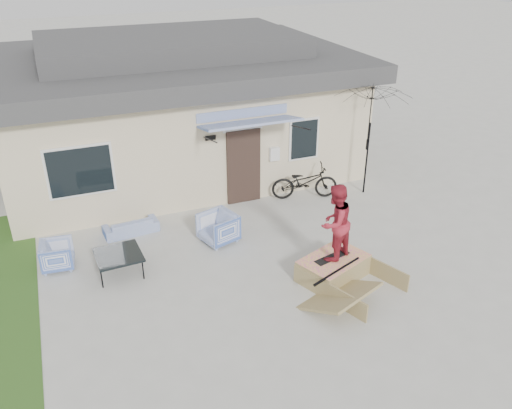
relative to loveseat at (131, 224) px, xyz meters
name	(u,v)px	position (x,y,z in m)	size (l,w,h in m)	color
ground	(275,301)	(2.24, -3.86, -0.26)	(90.00, 90.00, 0.00)	#AEADA4
grass_strip	(2,303)	(-2.96, -1.86, -0.26)	(1.40, 8.00, 0.01)	#284C1A
house	(174,104)	(2.24, 4.13, 1.68)	(10.80, 8.49, 4.10)	beige
loveseat	(131,224)	(0.00, 0.00, 0.00)	(1.34, 0.39, 0.52)	#3657B0
armchair_left	(57,254)	(-1.78, -0.94, 0.09)	(0.68, 0.64, 0.70)	#3657B0
armchair_right	(218,226)	(1.90, -1.19, 0.15)	(0.79, 0.74, 0.82)	#3657B0
coffee_table	(119,263)	(-0.54, -1.66, -0.02)	(0.97, 0.97, 0.48)	black
bicycle	(305,178)	(4.91, 0.18, 0.33)	(0.65, 1.87, 1.19)	black
patio_umbrella	(369,135)	(6.67, -0.14, 1.49)	(2.16, 2.01, 2.20)	black
skate_ramp	(333,268)	(3.75, -3.57, -0.02)	(1.43, 1.91, 0.48)	olive
skateboard	(332,257)	(3.73, -3.52, 0.24)	(0.87, 0.22, 0.05)	black
skater	(335,221)	(3.73, -3.52, 1.12)	(0.83, 0.64, 1.70)	#A62534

